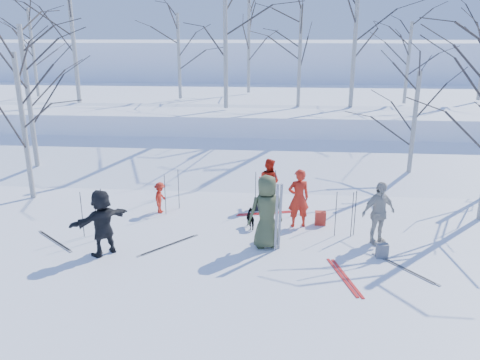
# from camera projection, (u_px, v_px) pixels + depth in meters

# --- Properties ---
(ground) EXTENTS (120.00, 120.00, 0.00)m
(ground) POSITION_uv_depth(u_px,v_px,m) (235.00, 240.00, 13.19)
(ground) COLOR white
(ground) RESTS_ON ground
(snow_ramp) EXTENTS (70.00, 9.49, 4.12)m
(snow_ramp) POSITION_uv_depth(u_px,v_px,m) (251.00, 168.00, 19.81)
(snow_ramp) COLOR white
(snow_ramp) RESTS_ON ground
(snow_plateau) EXTENTS (70.00, 18.00, 2.20)m
(snow_plateau) POSITION_uv_depth(u_px,v_px,m) (261.00, 111.00, 29.08)
(snow_plateau) COLOR white
(snow_plateau) RESTS_ON ground
(far_hill) EXTENTS (90.00, 30.00, 6.00)m
(far_hill) POSITION_uv_depth(u_px,v_px,m) (270.00, 71.00, 48.77)
(far_hill) COLOR white
(far_hill) RESTS_ON ground
(skier_olive_center) EXTENTS (1.14, 0.93, 2.01)m
(skier_olive_center) POSITION_uv_depth(u_px,v_px,m) (267.00, 212.00, 12.48)
(skier_olive_center) COLOR #3F492B
(skier_olive_center) RESTS_ON ground
(skier_red_north) EXTENTS (0.73, 0.57, 1.79)m
(skier_red_north) POSITION_uv_depth(u_px,v_px,m) (299.00, 198.00, 13.86)
(skier_red_north) COLOR red
(skier_red_north) RESTS_ON ground
(skier_redor_behind) EXTENTS (0.99, 0.92, 1.62)m
(skier_redor_behind) POSITION_uv_depth(u_px,v_px,m) (269.00, 182.00, 15.67)
(skier_redor_behind) COLOR red
(skier_redor_behind) RESTS_ON ground
(skier_red_seated) EXTENTS (0.44, 0.69, 1.02)m
(skier_red_seated) POSITION_uv_depth(u_px,v_px,m) (160.00, 198.00, 15.07)
(skier_red_seated) COLOR red
(skier_red_seated) RESTS_ON ground
(skier_cream_east) EXTENTS (1.12, 0.85, 1.77)m
(skier_cream_east) POSITION_uv_depth(u_px,v_px,m) (378.00, 213.00, 12.73)
(skier_cream_east) COLOR beige
(skier_cream_east) RESTS_ON ground
(skier_grey_west) EXTENTS (1.46, 1.59, 1.77)m
(skier_grey_west) POSITION_uv_depth(u_px,v_px,m) (102.00, 222.00, 12.09)
(skier_grey_west) COLOR black
(skier_grey_west) RESTS_ON ground
(dog) EXTENTS (0.51, 0.70, 0.54)m
(dog) POSITION_uv_depth(u_px,v_px,m) (252.00, 219.00, 13.96)
(dog) COLOR black
(dog) RESTS_ON ground
(upright_ski_left) EXTENTS (0.10, 0.17, 1.90)m
(upright_ski_left) POSITION_uv_depth(u_px,v_px,m) (277.00, 218.00, 12.23)
(upright_ski_left) COLOR silver
(upright_ski_left) RESTS_ON ground
(upright_ski_right) EXTENTS (0.12, 0.23, 1.89)m
(upright_ski_right) POSITION_uv_depth(u_px,v_px,m) (280.00, 217.00, 12.27)
(upright_ski_right) COLOR silver
(upright_ski_right) RESTS_ON ground
(ski_pair_a) EXTENTS (2.06, 2.10, 0.02)m
(ski_pair_a) POSITION_uv_depth(u_px,v_px,m) (55.00, 241.00, 13.08)
(ski_pair_a) COLOR silver
(ski_pair_a) RESTS_ON ground
(ski_pair_b) EXTENTS (2.03, 2.09, 0.02)m
(ski_pair_b) POSITION_uv_depth(u_px,v_px,m) (404.00, 269.00, 11.53)
(ski_pair_b) COLOR silver
(ski_pair_b) RESTS_ON ground
(ski_pair_c) EXTENTS (1.12, 2.00, 0.02)m
(ski_pair_c) POSITION_uv_depth(u_px,v_px,m) (266.00, 213.00, 15.13)
(ski_pair_c) COLOR red
(ski_pair_c) RESTS_ON ground
(ski_pair_d) EXTENTS (1.14, 2.00, 0.02)m
(ski_pair_d) POSITION_uv_depth(u_px,v_px,m) (344.00, 277.00, 11.12)
(ski_pair_d) COLOR red
(ski_pair_d) RESTS_ON ground
(ski_pair_e) EXTENTS (2.08, 2.10, 0.02)m
(ski_pair_e) POSITION_uv_depth(u_px,v_px,m) (169.00, 245.00, 12.82)
(ski_pair_e) COLOR silver
(ski_pair_e) RESTS_ON ground
(ski_pole_a) EXTENTS (0.02, 0.02, 1.34)m
(ski_pole_a) POSITION_uv_depth(u_px,v_px,m) (352.00, 215.00, 13.19)
(ski_pole_a) COLOR black
(ski_pole_a) RESTS_ON ground
(ski_pole_b) EXTENTS (0.02, 0.02, 1.34)m
(ski_pole_b) POSITION_uv_depth(u_px,v_px,m) (275.00, 190.00, 15.31)
(ski_pole_b) COLOR black
(ski_pole_b) RESTS_ON ground
(ski_pole_c) EXTENTS (0.02, 0.02, 1.34)m
(ski_pole_c) POSITION_uv_depth(u_px,v_px,m) (165.00, 195.00, 14.87)
(ski_pole_c) COLOR black
(ski_pole_c) RESTS_ON ground
(ski_pole_d) EXTENTS (0.02, 0.02, 1.34)m
(ski_pole_d) POSITION_uv_depth(u_px,v_px,m) (336.00, 214.00, 13.23)
(ski_pole_d) COLOR black
(ski_pole_d) RESTS_ON ground
(ski_pole_e) EXTENTS (0.02, 0.02, 1.34)m
(ski_pole_e) POSITION_uv_depth(u_px,v_px,m) (256.00, 192.00, 15.12)
(ski_pole_e) COLOR black
(ski_pole_e) RESTS_ON ground
(ski_pole_f) EXTENTS (0.02, 0.02, 1.34)m
(ski_pole_f) POSITION_uv_depth(u_px,v_px,m) (355.00, 213.00, 13.32)
(ski_pole_f) COLOR black
(ski_pole_f) RESTS_ON ground
(ski_pole_g) EXTENTS (0.02, 0.02, 1.34)m
(ski_pole_g) POSITION_uv_depth(u_px,v_px,m) (82.00, 215.00, 13.21)
(ski_pole_g) COLOR black
(ski_pole_g) RESTS_ON ground
(ski_pole_h) EXTENTS (0.02, 0.02, 1.34)m
(ski_pole_h) POSITION_uv_depth(u_px,v_px,m) (96.00, 218.00, 12.99)
(ski_pole_h) COLOR black
(ski_pole_h) RESTS_ON ground
(ski_pole_i) EXTENTS (0.02, 0.02, 1.34)m
(ski_pole_i) POSITION_uv_depth(u_px,v_px,m) (102.00, 211.00, 13.50)
(ski_pole_i) COLOR black
(ski_pole_i) RESTS_ON ground
(ski_pole_j) EXTENTS (0.02, 0.02, 1.34)m
(ski_pole_j) POSITION_uv_depth(u_px,v_px,m) (179.00, 189.00, 15.39)
(ski_pole_j) COLOR black
(ski_pole_j) RESTS_ON ground
(backpack_red) EXTENTS (0.32, 0.22, 0.42)m
(backpack_red) POSITION_uv_depth(u_px,v_px,m) (320.00, 218.00, 14.18)
(backpack_red) COLOR #B4291B
(backpack_red) RESTS_ON ground
(backpack_grey) EXTENTS (0.30, 0.20, 0.38)m
(backpack_grey) POSITION_uv_depth(u_px,v_px,m) (382.00, 251.00, 12.07)
(backpack_grey) COLOR slate
(backpack_grey) RESTS_ON ground
(backpack_dark) EXTENTS (0.34, 0.24, 0.40)m
(backpack_dark) POSITION_uv_depth(u_px,v_px,m) (259.00, 204.00, 15.38)
(backpack_dark) COLOR black
(backpack_dark) RESTS_ON ground
(birch_plateau_a) EXTENTS (4.35, 4.35, 5.36)m
(birch_plateau_a) POSITION_uv_depth(u_px,v_px,m) (249.00, 47.00, 27.72)
(birch_plateau_a) COLOR silver
(birch_plateau_a) RESTS_ON snow_plateau
(birch_plateau_b) EXTENTS (3.72, 3.72, 4.46)m
(birch_plateau_b) POSITION_uv_depth(u_px,v_px,m) (179.00, 57.00, 25.09)
(birch_plateau_b) COLOR silver
(birch_plateau_b) RESTS_ON snow_plateau
(birch_plateau_d) EXTENTS (3.38, 3.38, 3.98)m
(birch_plateau_d) POSITION_uv_depth(u_px,v_px,m) (408.00, 63.00, 23.30)
(birch_plateau_d) COLOR silver
(birch_plateau_d) RESTS_ON snow_plateau
(birch_plateau_e) EXTENTS (5.48, 5.48, 6.97)m
(birch_plateau_e) POSITION_uv_depth(u_px,v_px,m) (73.00, 32.00, 23.20)
(birch_plateau_e) COLOR silver
(birch_plateau_e) RESTS_ON snow_plateau
(birch_plateau_f) EXTENTS (5.12, 5.12, 6.46)m
(birch_plateau_f) POSITION_uv_depth(u_px,v_px,m) (355.00, 37.00, 21.92)
(birch_plateau_f) COLOR silver
(birch_plateau_f) RESTS_ON snow_plateau
(birch_plateau_g) EXTENTS (3.88, 3.88, 4.69)m
(birch_plateau_g) POSITION_uv_depth(u_px,v_px,m) (300.00, 57.00, 22.37)
(birch_plateau_g) COLOR silver
(birch_plateau_g) RESTS_ON snow_plateau
(birch_plateau_h) EXTENTS (5.25, 5.25, 6.64)m
(birch_plateau_h) POSITION_uv_depth(u_px,v_px,m) (225.00, 35.00, 21.38)
(birch_plateau_h) COLOR silver
(birch_plateau_h) RESTS_ON snow_plateau
(birch_plateau_i) EXTENTS (3.93, 3.93, 4.76)m
(birch_plateau_i) POSITION_uv_depth(u_px,v_px,m) (33.00, 53.00, 25.94)
(birch_plateau_i) COLOR silver
(birch_plateau_i) RESTS_ON snow_plateau
(birch_edge_a) EXTENTS (4.11, 4.11, 5.01)m
(birch_edge_a) POSITION_uv_depth(u_px,v_px,m) (24.00, 128.00, 15.88)
(birch_edge_a) COLOR silver
(birch_edge_a) RESTS_ON ground
(birch_edge_d) EXTENTS (4.75, 4.75, 5.93)m
(birch_edge_d) POSITION_uv_depth(u_px,v_px,m) (29.00, 104.00, 18.30)
(birch_edge_d) COLOR silver
(birch_edge_d) RESTS_ON ground
(birch_edge_e) EXTENTS (3.60, 3.60, 4.29)m
(birch_edge_e) POSITION_uv_depth(u_px,v_px,m) (413.00, 130.00, 17.51)
(birch_edge_e) COLOR silver
(birch_edge_e) RESTS_ON ground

